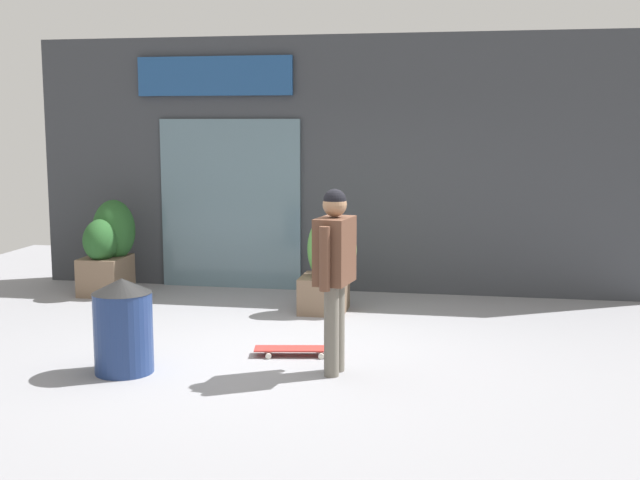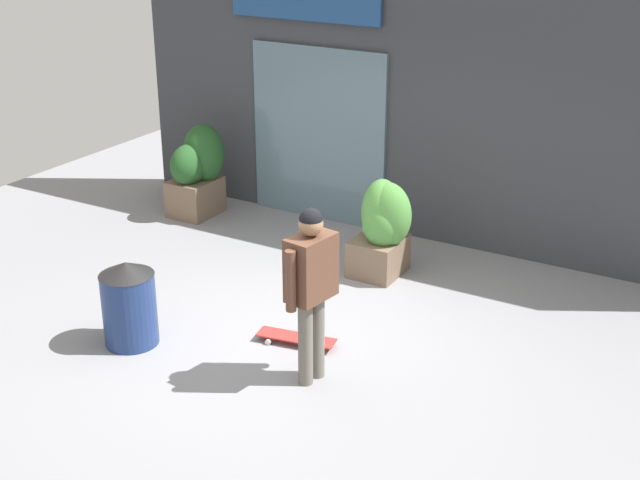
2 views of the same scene
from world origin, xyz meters
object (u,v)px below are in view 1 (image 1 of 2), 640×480
object	(u,v)px
skateboarder	(335,262)
planter_box_right	(108,247)
planter_box_left	(328,262)
skateboard	(295,349)
trash_bin	(123,325)

from	to	relation	value
skateboarder	planter_box_right	distance (m)	4.40
planter_box_left	planter_box_right	bearing A→B (deg)	170.07
planter_box_left	skateboarder	bearing A→B (deg)	-78.94
skateboard	planter_box_right	distance (m)	3.77
skateboarder	trash_bin	xyz separation A→B (m)	(-1.82, -0.30, -0.56)
skateboarder	skateboard	world-z (taller)	skateboarder
planter_box_left	trash_bin	world-z (taller)	planter_box_left
skateboarder	skateboard	xyz separation A→B (m)	(-0.45, 0.47, -0.92)
planter_box_left	trash_bin	bearing A→B (deg)	-118.13
skateboarder	skateboard	bearing A→B (deg)	-37.36
planter_box_right	skateboarder	bearing A→B (deg)	-39.53
planter_box_right	trash_bin	world-z (taller)	planter_box_right
skateboarder	planter_box_right	bearing A→B (deg)	-30.64
skateboarder	trash_bin	world-z (taller)	skateboarder
planter_box_left	planter_box_right	distance (m)	2.98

